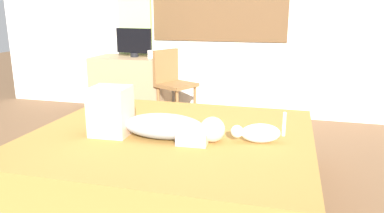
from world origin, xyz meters
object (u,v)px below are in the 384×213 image
object	(u,v)px
desk	(131,86)
person_lying	(149,121)
cat	(258,133)
cup	(151,54)
chair_by_desk	(172,80)
tv_monitor	(134,42)
bed	(172,162)

from	to	relation	value
desk	person_lying	bearing A→B (deg)	-62.52
cat	cup	xyz separation A→B (m)	(-1.45, 1.80, 0.27)
person_lying	chair_by_desk	distance (m)	1.83
cat	cup	bearing A→B (deg)	128.69
person_lying	desk	size ratio (longest dim) A/B	1.04
desk	tv_monitor	world-z (taller)	tv_monitor
cat	tv_monitor	world-z (taller)	tv_monitor
tv_monitor	cup	size ratio (longest dim) A/B	4.93
tv_monitor	chair_by_desk	distance (m)	0.71
person_lying	tv_monitor	xyz separation A→B (m)	(-0.97, 1.97, 0.35)
bed	person_lying	world-z (taller)	person_lying
tv_monitor	chair_by_desk	size ratio (longest dim) A/B	0.56
tv_monitor	desk	bearing A→B (deg)	-180.00
desk	chair_by_desk	distance (m)	0.65
chair_by_desk	person_lying	bearing A→B (deg)	-76.80
desk	tv_monitor	xyz separation A→B (m)	(0.06, 0.00, 0.55)
person_lying	chair_by_desk	bearing A→B (deg)	103.20
cat	tv_monitor	size ratio (longest dim) A/B	0.74
person_lying	tv_monitor	distance (m)	2.23
bed	chair_by_desk	distance (m)	1.77
tv_monitor	chair_by_desk	xyz separation A→B (m)	(0.55, -0.19, -0.41)
bed	chair_by_desk	xyz separation A→B (m)	(-0.53, 1.66, 0.28)
person_lying	bed	bearing A→B (deg)	47.25
chair_by_desk	cat	bearing A→B (deg)	-55.97
cat	bed	bearing A→B (deg)	175.97
cat	person_lying	bearing A→B (deg)	-173.64
cup	person_lying	bearing A→B (deg)	-69.26
bed	cup	world-z (taller)	cup
cup	desk	bearing A→B (deg)	164.29
bed	cat	xyz separation A→B (m)	(0.62, -0.04, 0.30)
person_lying	cat	xyz separation A→B (m)	(0.73, 0.08, -0.05)
bed	tv_monitor	distance (m)	2.25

